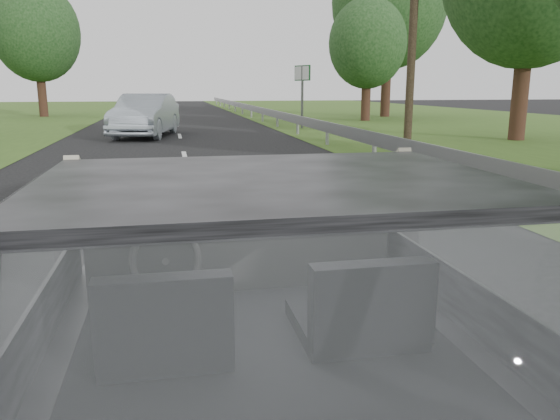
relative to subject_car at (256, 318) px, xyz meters
name	(u,v)px	position (x,y,z in m)	size (l,w,h in m)	color
subject_car	(256,318)	(0.00, 0.00, 0.00)	(1.80, 4.00, 1.45)	black
dashboard	(239,252)	(0.00, 0.62, 0.12)	(1.58, 0.45, 0.30)	black
driver_seat	(165,319)	(-0.40, -0.29, 0.16)	(0.50, 0.72, 0.42)	black
passenger_seat	(362,303)	(0.40, -0.29, 0.16)	(0.50, 0.72, 0.42)	black
steering_wheel	(165,260)	(-0.40, 0.33, 0.20)	(0.36, 0.36, 0.04)	black
cat	(281,206)	(0.25, 0.66, 0.37)	(0.64, 0.20, 0.29)	gray
guardrail	(370,138)	(4.30, 10.00, -0.15)	(0.05, 90.00, 0.32)	#9F9FA1
other_car	(145,115)	(-1.19, 18.19, 0.04)	(1.83, 4.64, 1.53)	#B3BECC
highway_sign	(302,97)	(5.29, 20.90, 0.60)	(0.11, 1.06, 2.66)	#145422
utility_pole	(414,13)	(7.44, 14.80, 3.34)	(0.26, 0.26, 8.14)	brown
tree_1	(528,7)	(11.15, 14.31, 3.55)	(5.65, 5.65, 8.56)	black
tree_2	(367,61)	(9.93, 25.70, 2.34)	(4.04, 4.04, 6.12)	black
tree_3	(388,29)	(12.50, 29.33, 4.33)	(6.68, 6.68, 10.12)	black
tree_6	(38,52)	(-7.79, 33.41, 3.05)	(4.98, 4.98, 7.55)	black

